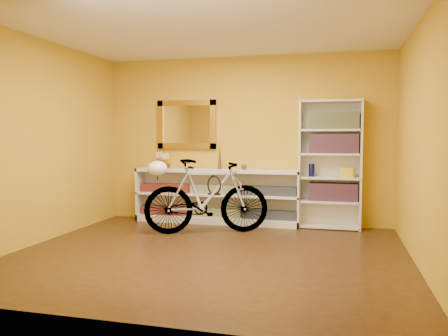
% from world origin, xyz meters
% --- Properties ---
extents(floor, '(4.50, 4.00, 0.01)m').
position_xyz_m(floor, '(0.00, 0.00, -0.01)').
color(floor, black).
rests_on(floor, ground).
extents(ceiling, '(4.50, 4.00, 0.01)m').
position_xyz_m(ceiling, '(0.00, 0.00, 2.60)').
color(ceiling, silver).
rests_on(ceiling, ground).
extents(back_wall, '(4.50, 0.01, 2.60)m').
position_xyz_m(back_wall, '(0.00, 2.00, 1.30)').
color(back_wall, gold).
rests_on(back_wall, ground).
extents(left_wall, '(0.01, 4.00, 2.60)m').
position_xyz_m(left_wall, '(-2.25, 0.00, 1.30)').
color(left_wall, gold).
rests_on(left_wall, ground).
extents(right_wall, '(0.01, 4.00, 2.60)m').
position_xyz_m(right_wall, '(2.25, 0.00, 1.30)').
color(right_wall, gold).
rests_on(right_wall, ground).
extents(gilt_mirror, '(0.98, 0.06, 0.78)m').
position_xyz_m(gilt_mirror, '(-0.95, 1.97, 1.55)').
color(gilt_mirror, olive).
rests_on(gilt_mirror, back_wall).
extents(wall_socket, '(0.09, 0.02, 0.09)m').
position_xyz_m(wall_socket, '(0.90, 1.99, 0.25)').
color(wall_socket, silver).
rests_on(wall_socket, back_wall).
extents(console_unit, '(2.60, 0.35, 0.85)m').
position_xyz_m(console_unit, '(-0.41, 1.81, 0.42)').
color(console_unit, silver).
rests_on(console_unit, floor).
extents(cd_row_lower, '(2.50, 0.13, 0.14)m').
position_xyz_m(cd_row_lower, '(-0.41, 1.79, 0.17)').
color(cd_row_lower, black).
rests_on(cd_row_lower, console_unit).
extents(cd_row_upper, '(2.50, 0.13, 0.14)m').
position_xyz_m(cd_row_upper, '(-0.41, 1.79, 0.54)').
color(cd_row_upper, navy).
rests_on(cd_row_upper, console_unit).
extents(model_ship, '(0.31, 0.16, 0.35)m').
position_xyz_m(model_ship, '(-1.34, 1.81, 1.02)').
color(model_ship, '#3F2111').
rests_on(model_ship, console_unit).
extents(toy_car, '(0.00, 0.00, 0.00)m').
position_xyz_m(toy_car, '(-0.83, 1.81, 0.85)').
color(toy_car, black).
rests_on(toy_car, console_unit).
extents(bronze_ornament, '(0.07, 0.07, 0.39)m').
position_xyz_m(bronze_ornament, '(-0.35, 1.81, 1.04)').
color(bronze_ornament, brown).
rests_on(bronze_ornament, console_unit).
extents(decorative_orb, '(0.08, 0.08, 0.08)m').
position_xyz_m(decorative_orb, '(0.03, 1.81, 0.89)').
color(decorative_orb, brown).
rests_on(decorative_orb, console_unit).
extents(bookcase, '(0.90, 0.30, 1.90)m').
position_xyz_m(bookcase, '(1.31, 1.84, 0.95)').
color(bookcase, silver).
rests_on(bookcase, floor).
extents(book_row_a, '(0.70, 0.22, 0.26)m').
position_xyz_m(book_row_a, '(1.36, 1.84, 0.55)').
color(book_row_a, maroon).
rests_on(book_row_a, bookcase).
extents(book_row_b, '(0.70, 0.22, 0.28)m').
position_xyz_m(book_row_b, '(1.36, 1.84, 1.25)').
color(book_row_b, maroon).
rests_on(book_row_b, bookcase).
extents(book_row_c, '(0.70, 0.22, 0.25)m').
position_xyz_m(book_row_c, '(1.36, 1.84, 1.59)').
color(book_row_c, '#194857').
rests_on(book_row_c, bookcase).
extents(travel_mug, '(0.09, 0.09, 0.19)m').
position_xyz_m(travel_mug, '(1.05, 1.82, 0.86)').
color(travel_mug, navy).
rests_on(travel_mug, bookcase).
extents(red_tin, '(0.18, 0.18, 0.20)m').
position_xyz_m(red_tin, '(1.11, 1.87, 1.56)').
color(red_tin, maroon).
rests_on(red_tin, bookcase).
extents(yellow_bag, '(0.21, 0.16, 0.14)m').
position_xyz_m(yellow_bag, '(1.56, 1.80, 0.84)').
color(yellow_bag, gold).
rests_on(yellow_bag, bookcase).
extents(bicycle, '(1.09, 1.82, 1.05)m').
position_xyz_m(bicycle, '(-0.34, 1.06, 0.52)').
color(bicycle, silver).
rests_on(bicycle, floor).
extents(helmet, '(0.28, 0.26, 0.21)m').
position_xyz_m(helmet, '(-0.97, 0.81, 0.92)').
color(helmet, white).
rests_on(helmet, bicycle).
extents(u_lock, '(0.20, 0.02, 0.20)m').
position_xyz_m(u_lock, '(-0.24, 1.10, 0.68)').
color(u_lock, black).
rests_on(u_lock, bicycle).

